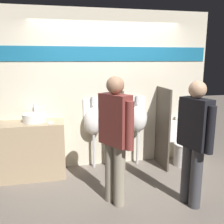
{
  "coord_description": "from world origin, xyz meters",
  "views": [
    {
      "loc": [
        -0.81,
        -3.67,
        1.89
      ],
      "look_at": [
        0.0,
        0.17,
        1.05
      ],
      "focal_mm": 40.0,
      "sensor_mm": 36.0,
      "label": 1
    }
  ],
  "objects_px": {
    "person_in_vest": "(115,136)",
    "person_with_lanyard": "(194,139)",
    "cell_phone": "(51,123)",
    "urinal_far": "(138,119)",
    "urinal_near_counter": "(93,121)",
    "toilet": "(182,146)",
    "sink_basin": "(34,118)"
  },
  "relations": [
    {
      "from": "cell_phone",
      "to": "person_with_lanyard",
      "type": "xyz_separation_m",
      "value": [
        1.79,
        -1.16,
        -0.01
      ]
    },
    {
      "from": "cell_phone",
      "to": "toilet",
      "type": "relative_size",
      "value": 0.15
    },
    {
      "from": "cell_phone",
      "to": "urinal_far",
      "type": "distance_m",
      "value": 1.52
    },
    {
      "from": "person_in_vest",
      "to": "cell_phone",
      "type": "bearing_deg",
      "value": 9.3
    },
    {
      "from": "sink_basin",
      "to": "person_in_vest",
      "type": "xyz_separation_m",
      "value": [
        1.08,
        -1.08,
        -0.04
      ]
    },
    {
      "from": "urinal_near_counter",
      "to": "urinal_far",
      "type": "distance_m",
      "value": 0.8
    },
    {
      "from": "cell_phone",
      "to": "person_with_lanyard",
      "type": "relative_size",
      "value": 0.09
    },
    {
      "from": "sink_basin",
      "to": "cell_phone",
      "type": "distance_m",
      "value": 0.3
    },
    {
      "from": "urinal_near_counter",
      "to": "toilet",
      "type": "bearing_deg",
      "value": -5.3
    },
    {
      "from": "person_in_vest",
      "to": "toilet",
      "type": "bearing_deg",
      "value": -87.75
    },
    {
      "from": "sink_basin",
      "to": "urinal_near_counter",
      "type": "height_order",
      "value": "urinal_near_counter"
    },
    {
      "from": "cell_phone",
      "to": "toilet",
      "type": "bearing_deg",
      "value": 2.25
    },
    {
      "from": "toilet",
      "to": "person_with_lanyard",
      "type": "xyz_separation_m",
      "value": [
        -0.51,
        -1.25,
        0.57
      ]
    },
    {
      "from": "person_in_vest",
      "to": "person_with_lanyard",
      "type": "relative_size",
      "value": 1.03
    },
    {
      "from": "cell_phone",
      "to": "urinal_far",
      "type": "height_order",
      "value": "urinal_far"
    },
    {
      "from": "toilet",
      "to": "person_with_lanyard",
      "type": "height_order",
      "value": "person_with_lanyard"
    },
    {
      "from": "person_in_vest",
      "to": "urinal_near_counter",
      "type": "bearing_deg",
      "value": -26.35
    },
    {
      "from": "sink_basin",
      "to": "cell_phone",
      "type": "relative_size",
      "value": 2.65
    },
    {
      "from": "person_in_vest",
      "to": "person_with_lanyard",
      "type": "height_order",
      "value": "person_in_vest"
    },
    {
      "from": "sink_basin",
      "to": "person_in_vest",
      "type": "height_order",
      "value": "person_in_vest"
    },
    {
      "from": "urinal_far",
      "to": "person_in_vest",
      "type": "bearing_deg",
      "value": -120.15
    },
    {
      "from": "sink_basin",
      "to": "urinal_far",
      "type": "bearing_deg",
      "value": 2.77
    },
    {
      "from": "toilet",
      "to": "person_in_vest",
      "type": "bearing_deg",
      "value": -145.43
    },
    {
      "from": "toilet",
      "to": "person_with_lanyard",
      "type": "relative_size",
      "value": 0.56
    },
    {
      "from": "sink_basin",
      "to": "cell_phone",
      "type": "xyz_separation_m",
      "value": [
        0.25,
        -0.15,
        -0.06
      ]
    },
    {
      "from": "urinal_far",
      "to": "person_in_vest",
      "type": "distance_m",
      "value": 1.35
    },
    {
      "from": "urinal_near_counter",
      "to": "toilet",
      "type": "height_order",
      "value": "urinal_near_counter"
    },
    {
      "from": "urinal_near_counter",
      "to": "sink_basin",
      "type": "bearing_deg",
      "value": -174.92
    },
    {
      "from": "urinal_far",
      "to": "person_with_lanyard",
      "type": "relative_size",
      "value": 0.77
    },
    {
      "from": "urinal_near_counter",
      "to": "urinal_far",
      "type": "relative_size",
      "value": 1.0
    },
    {
      "from": "person_with_lanyard",
      "to": "person_in_vest",
      "type": "bearing_deg",
      "value": 59.32
    },
    {
      "from": "person_with_lanyard",
      "to": "urinal_near_counter",
      "type": "bearing_deg",
      "value": 20.92
    }
  ]
}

